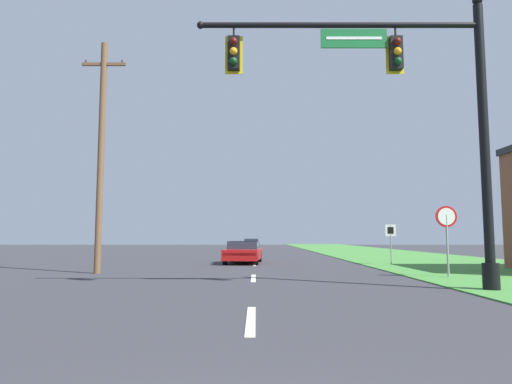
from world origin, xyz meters
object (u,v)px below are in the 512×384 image
(car_ahead, at_px, (245,252))
(far_car, at_px, (253,244))
(stop_sign, at_px, (448,225))
(utility_pole_near, at_px, (103,152))
(route_sign_post, at_px, (392,235))
(signal_mast, at_px, (418,109))

(car_ahead, bearing_deg, far_car, 89.69)
(stop_sign, height_order, utility_pole_near, utility_pole_near)
(car_ahead, bearing_deg, route_sign_post, -11.88)
(signal_mast, height_order, utility_pole_near, utility_pole_near)
(stop_sign, bearing_deg, route_sign_post, 88.95)
(stop_sign, distance_m, utility_pole_near, 13.57)
(signal_mast, relative_size, route_sign_post, 4.07)
(far_car, height_order, utility_pole_near, utility_pole_near)
(car_ahead, bearing_deg, signal_mast, -68.07)
(signal_mast, height_order, route_sign_post, signal_mast)
(signal_mast, xyz_separation_m, route_sign_post, (2.48, 11.18, -3.44))
(signal_mast, xyz_separation_m, stop_sign, (2.35, 3.90, -3.11))
(car_ahead, height_order, route_sign_post, route_sign_post)
(far_car, relative_size, route_sign_post, 2.13)
(signal_mast, bearing_deg, route_sign_post, 77.48)
(car_ahead, distance_m, utility_pole_near, 9.89)
(far_car, relative_size, stop_sign, 1.72)
(signal_mast, bearing_deg, stop_sign, 58.97)
(route_sign_post, bearing_deg, signal_mast, -102.52)
(signal_mast, height_order, far_car, signal_mast)
(car_ahead, bearing_deg, stop_sign, -49.83)
(route_sign_post, bearing_deg, far_car, 104.10)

